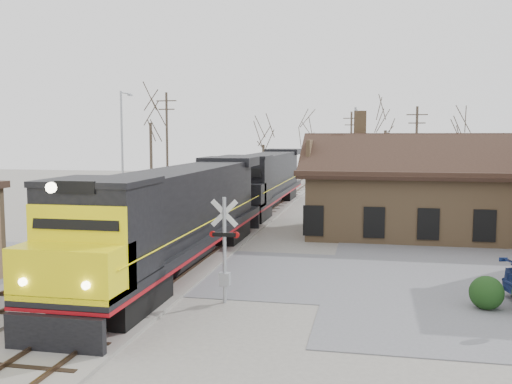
% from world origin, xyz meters
% --- Properties ---
extents(ground, '(140.00, 140.00, 0.00)m').
position_xyz_m(ground, '(0.00, 0.00, 0.00)').
color(ground, gray).
rests_on(ground, ground).
extents(road, '(60.00, 9.00, 0.03)m').
position_xyz_m(road, '(0.00, 0.00, 0.01)').
color(road, slate).
rests_on(road, ground).
extents(track_main, '(3.40, 90.00, 0.24)m').
position_xyz_m(track_main, '(0.00, 15.00, 0.07)').
color(track_main, gray).
rests_on(track_main, ground).
extents(track_siding, '(3.40, 90.00, 0.24)m').
position_xyz_m(track_siding, '(-4.50, 15.00, 0.07)').
color(track_siding, gray).
rests_on(track_siding, ground).
extents(depot, '(15.20, 9.31, 7.90)m').
position_xyz_m(depot, '(11.99, 12.00, 2.41)').
color(depot, olive).
rests_on(depot, ground).
extents(locomotive_lead, '(3.31, 22.15, 4.92)m').
position_xyz_m(locomotive_lead, '(0.00, -0.44, 2.59)').
color(locomotive_lead, black).
rests_on(locomotive_lead, ground).
extents(locomotive_trailing, '(3.31, 22.15, 4.66)m').
position_xyz_m(locomotive_trailing, '(0.00, 21.98, 2.59)').
color(locomotive_trailing, black).
rests_on(locomotive_trailing, ground).
extents(crossbuck_near, '(1.14, 0.30, 4.00)m').
position_xyz_m(crossbuck_near, '(3.46, -4.82, 1.88)').
color(crossbuck_near, '#A5A8AD').
rests_on(crossbuck_near, ground).
extents(crossbuck_far, '(1.05, 0.28, 3.67)m').
position_xyz_m(crossbuck_far, '(-7.39, 4.80, 1.75)').
color(crossbuck_far, '#A5A8AD').
rests_on(crossbuck_far, ground).
extents(hedge_a, '(1.23, 1.23, 1.23)m').
position_xyz_m(hedge_a, '(12.95, -3.76, 0.61)').
color(hedge_a, black).
rests_on(hedge_a, ground).
extents(streetlight_a, '(0.25, 2.04, 9.67)m').
position_xyz_m(streetlight_a, '(-10.11, 16.12, 5.38)').
color(streetlight_a, '#A5A8AD').
rests_on(streetlight_a, ground).
extents(streetlight_b, '(0.25, 2.04, 8.54)m').
position_xyz_m(streetlight_b, '(7.45, 21.59, 4.80)').
color(streetlight_b, '#A5A8AD').
rests_on(streetlight_b, ground).
extents(streetlight_c, '(0.25, 2.04, 8.79)m').
position_xyz_m(streetlight_c, '(7.74, 34.03, 4.93)').
color(streetlight_c, '#A5A8AD').
rests_on(streetlight_c, ground).
extents(utility_pole_a, '(2.00, 0.24, 10.38)m').
position_xyz_m(utility_pole_a, '(-10.54, 27.05, 5.42)').
color(utility_pole_a, '#382D23').
rests_on(utility_pole_a, ground).
extents(utility_pole_b, '(2.00, 0.24, 9.17)m').
position_xyz_m(utility_pole_b, '(6.31, 45.31, 4.80)').
color(utility_pole_b, '#382D23').
rests_on(utility_pole_b, ground).
extents(utility_pole_c, '(2.00, 0.24, 9.08)m').
position_xyz_m(utility_pole_c, '(13.00, 31.96, 4.76)').
color(utility_pole_c, '#382D23').
rests_on(utility_pole_c, ground).
extents(tree_a, '(5.06, 5.06, 12.39)m').
position_xyz_m(tree_a, '(-13.41, 30.06, 8.82)').
color(tree_a, '#382D23').
rests_on(tree_a, ground).
extents(tree_b, '(3.47, 3.47, 8.51)m').
position_xyz_m(tree_b, '(-3.66, 40.62, 6.05)').
color(tree_b, '#382D23').
rests_on(tree_b, ground).
extents(tree_c, '(4.21, 4.21, 10.31)m').
position_xyz_m(tree_c, '(0.39, 50.50, 7.34)').
color(tree_c, '#382D23').
rests_on(tree_c, ground).
extents(tree_d, '(4.57, 4.57, 11.19)m').
position_xyz_m(tree_d, '(10.23, 39.52, 7.97)').
color(tree_d, '#382D23').
rests_on(tree_d, ground).
extents(tree_e, '(3.78, 3.78, 9.25)m').
position_xyz_m(tree_e, '(17.37, 37.87, 6.58)').
color(tree_e, '#382D23').
rests_on(tree_e, ground).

